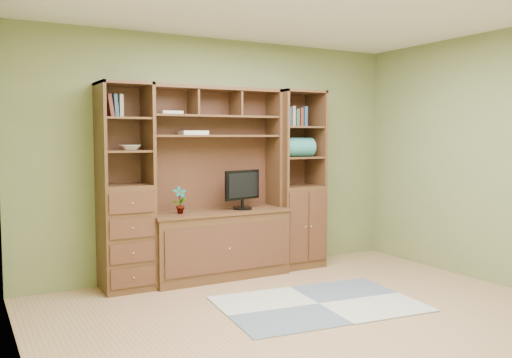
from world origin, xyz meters
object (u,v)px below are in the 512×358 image
right_tower (297,179)px  center_hutch (219,183)px  left_tower (125,187)px  monitor (242,182)px

right_tower → center_hutch: bearing=-177.8°
center_hutch → right_tower: same height
center_hutch → right_tower: (1.02, 0.04, 0.00)m
center_hutch → left_tower: bearing=177.7°
center_hutch → monitor: size_ratio=3.49×
center_hutch → left_tower: same height
right_tower → monitor: size_ratio=3.49×
center_hutch → right_tower: size_ratio=1.00×
left_tower → monitor: 1.27m
monitor → center_hutch: bearing=156.9°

